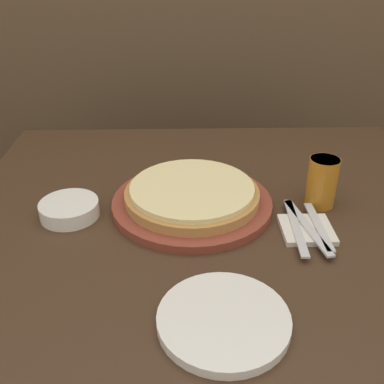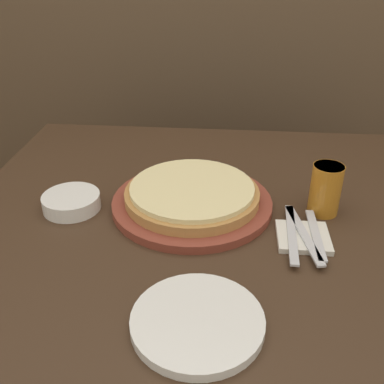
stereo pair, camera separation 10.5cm
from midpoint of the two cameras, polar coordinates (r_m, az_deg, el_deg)
dining_table at (r=1.30m, az=4.80°, el=-17.42°), size 1.20×1.06×0.77m
pizza_on_board at (r=1.06m, az=2.84°, el=-0.79°), size 0.38×0.38×0.06m
beer_glass at (r=1.08m, az=19.34°, el=0.47°), size 0.07×0.07×0.12m
dinner_plate at (r=0.77m, az=4.77°, el=-16.22°), size 0.22×0.22×0.02m
side_bowl at (r=1.08m, az=-12.40°, el=-1.31°), size 0.13×0.13×0.04m
napkin_stack at (r=1.00m, az=16.91°, el=-5.60°), size 0.11×0.11×0.01m
fork at (r=0.99m, az=15.56°, el=-5.16°), size 0.03×0.22×0.00m
dinner_knife at (r=0.99m, az=16.98°, el=-5.19°), size 0.06×0.22×0.00m
spoon at (r=1.00m, az=18.38°, el=-5.23°), size 0.02×0.19×0.00m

